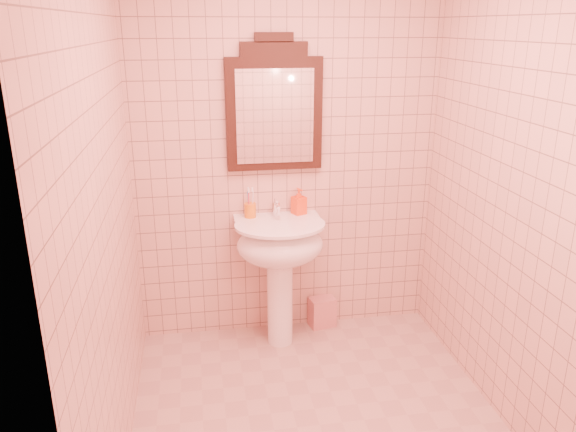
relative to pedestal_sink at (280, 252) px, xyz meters
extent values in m
plane|color=tan|center=(0.08, -0.87, -0.66)|extent=(2.20, 2.20, 0.00)
cube|color=#CC9F8E|center=(0.08, 0.23, 0.59)|extent=(2.00, 0.02, 2.50)
cylinder|color=white|center=(0.00, 0.01, -0.31)|extent=(0.17, 0.17, 0.70)
ellipsoid|color=white|center=(0.00, -0.01, 0.06)|extent=(0.56, 0.46, 0.28)
cube|color=white|center=(0.00, 0.15, 0.17)|extent=(0.56, 0.15, 0.05)
cylinder|color=white|center=(0.00, -0.01, 0.19)|extent=(0.58, 0.58, 0.02)
cylinder|color=white|center=(0.00, 0.15, 0.25)|extent=(0.04, 0.04, 0.09)
cylinder|color=white|center=(0.00, 0.10, 0.28)|extent=(0.02, 0.10, 0.02)
cylinder|color=white|center=(0.00, 0.05, 0.26)|extent=(0.02, 0.02, 0.04)
cube|color=white|center=(0.00, 0.16, 0.30)|extent=(0.02, 0.07, 0.01)
cube|color=black|center=(0.00, 0.20, 0.86)|extent=(0.61, 0.05, 0.71)
cube|color=black|center=(0.00, 0.20, 1.26)|extent=(0.41, 0.05, 0.09)
cube|color=black|center=(0.00, 0.20, 1.33)|extent=(0.24, 0.05, 0.06)
cube|color=white|center=(0.00, 0.17, 0.85)|extent=(0.49, 0.01, 0.59)
cylinder|color=orange|center=(-0.17, 0.15, 0.25)|extent=(0.08, 0.08, 0.10)
cylinder|color=silver|center=(-0.16, 0.15, 0.29)|extent=(0.01, 0.01, 0.18)
cylinder|color=#338CD8|center=(-0.18, 0.16, 0.29)|extent=(0.01, 0.01, 0.18)
cylinder|color=#E5334C|center=(-0.18, 0.13, 0.29)|extent=(0.01, 0.01, 0.18)
imported|color=#F24514|center=(0.15, 0.16, 0.29)|extent=(0.11, 0.11, 0.18)
cube|color=tan|center=(0.33, 0.17, -0.55)|extent=(0.20, 0.15, 0.22)
camera|label=1|loc=(-0.50, -3.33, 1.40)|focal=35.00mm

